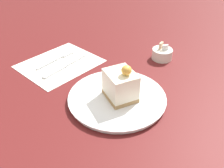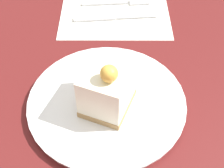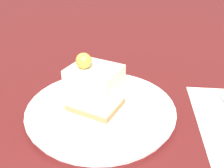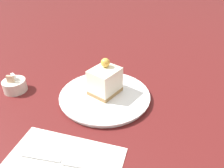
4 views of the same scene
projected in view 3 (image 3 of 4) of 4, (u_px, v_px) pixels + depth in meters
The scene contains 3 objects.
ground_plane at pixel (83, 120), 0.43m from camera, with size 4.00×4.00×0.00m, color #5B1919.
plate at pixel (101, 109), 0.45m from camera, with size 0.26×0.26×0.01m.
cake_slice at pixel (95, 87), 0.42m from camera, with size 0.10×0.09×0.10m.
Camera 3 is at (-0.13, 0.32, 0.27)m, focal length 40.00 mm.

